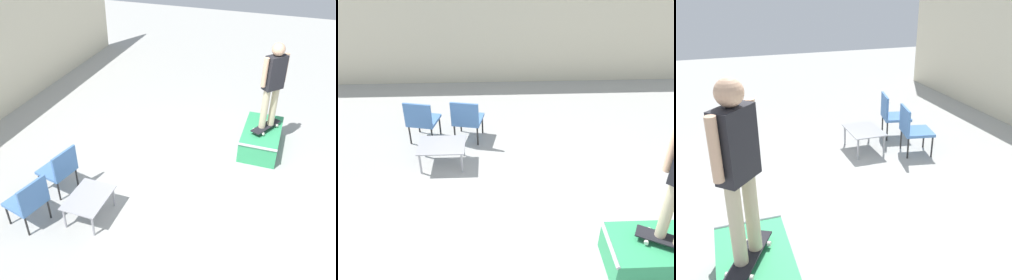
% 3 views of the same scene
% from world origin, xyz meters
% --- Properties ---
extents(ground_plane, '(24.00, 24.00, 0.00)m').
position_xyz_m(ground_plane, '(0.00, 0.00, 0.00)').
color(ground_plane, '#A8A8A3').
extents(skate_ramp_box, '(1.37, 0.73, 0.46)m').
position_xyz_m(skate_ramp_box, '(1.42, -0.73, 0.22)').
color(skate_ramp_box, '#339E60').
rests_on(skate_ramp_box, ground_plane).
extents(skateboard_on_ramp, '(0.77, 0.53, 0.07)m').
position_xyz_m(skateboard_on_ramp, '(1.43, -0.78, 0.51)').
color(skateboard_on_ramp, black).
rests_on(skateboard_on_ramp, skate_ramp_box).
extents(person_skater, '(0.45, 0.41, 1.69)m').
position_xyz_m(person_skater, '(1.43, -0.78, 1.52)').
color(person_skater, '#C6B793').
rests_on(person_skater, skateboard_on_ramp).
extents(coffee_table, '(0.80, 0.60, 0.41)m').
position_xyz_m(coffee_table, '(-1.51, 1.58, 0.36)').
color(coffee_table, '#9E9EA3').
rests_on(coffee_table, ground_plane).
extents(patio_chair_left, '(0.62, 0.62, 0.88)m').
position_xyz_m(patio_chair_left, '(-1.95, 2.35, 0.49)').
color(patio_chair_left, black).
rests_on(patio_chair_left, ground_plane).
extents(patio_chair_right, '(0.61, 0.61, 0.88)m').
position_xyz_m(patio_chair_right, '(-1.11, 2.35, 0.49)').
color(patio_chair_right, black).
rests_on(patio_chair_right, ground_plane).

